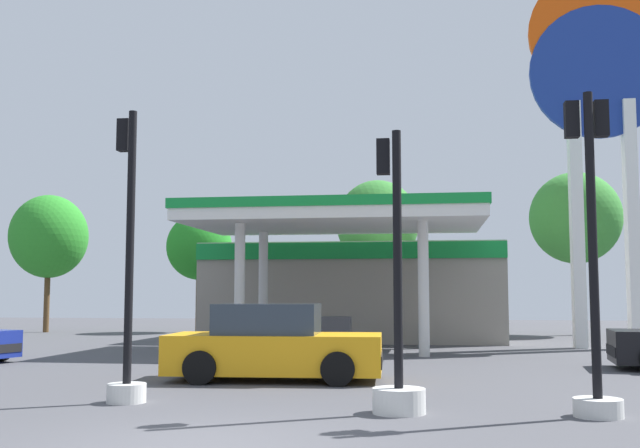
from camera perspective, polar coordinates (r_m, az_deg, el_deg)
ground_plane at (r=9.47m, az=-8.91°, el=-16.36°), size 90.00×90.00×0.00m
gas_station at (r=29.67m, az=2.56°, el=-4.63°), size 11.41×12.41×4.62m
station_pole_sign at (r=27.98m, az=20.44°, el=8.93°), size 4.69×0.56×13.23m
car_0 at (r=16.21m, az=-3.50°, el=-9.17°), size 4.60×2.26×1.61m
traffic_signal_0 at (r=13.30m, az=-14.38°, el=-6.06°), size 0.65×0.68×5.00m
traffic_signal_2 at (r=11.83m, az=5.86°, el=-9.21°), size 0.82×0.82×4.40m
traffic_signal_3 at (r=12.14m, az=20.02°, el=-4.77°), size 0.72×0.72×4.93m
tree_0 at (r=38.43m, az=-19.86°, el=-0.91°), size 3.68×3.68×6.57m
tree_1 at (r=36.64m, az=-9.13°, el=-1.72°), size 3.13×3.13×5.69m
tree_2 at (r=35.36m, az=4.38°, el=0.05°), size 3.87×3.87×7.14m
tree_3 at (r=35.48m, az=18.79°, el=0.41°), size 4.02×4.02×7.25m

